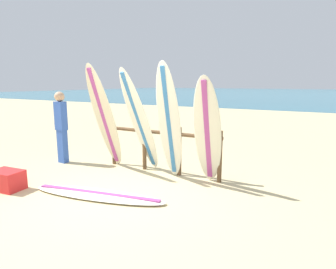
{
  "coord_description": "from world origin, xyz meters",
  "views": [
    {
      "loc": [
        3.22,
        -3.7,
        1.96
      ],
      "look_at": [
        0.04,
        1.91,
        0.8
      ],
      "focal_mm": 30.87,
      "sensor_mm": 36.0,
      "label": 1
    }
  ],
  "objects": [
    {
      "name": "surfboard_rack",
      "position": [
        0.04,
        1.61,
        0.65
      ],
      "size": [
        2.8,
        0.09,
        1.04
      ],
      "color": "brown",
      "rests_on": "ground"
    },
    {
      "name": "cooler_box",
      "position": [
        -1.92,
        -0.73,
        0.18
      ],
      "size": [
        0.64,
        0.46,
        0.36
      ],
      "primitive_type": "cube",
      "rotation": [
        0.0,
        0.0,
        0.11
      ],
      "color": "red",
      "rests_on": "ground"
    },
    {
      "name": "surfboard_leaning_center",
      "position": [
        1.23,
        1.32,
        1.05
      ],
      "size": [
        0.61,
        0.79,
        2.11
      ],
      "color": "silver",
      "rests_on": "ground"
    },
    {
      "name": "ground_plane",
      "position": [
        0.0,
        0.0,
        0.0
      ],
      "size": [
        120.0,
        120.0,
        0.0
      ],
      "primitive_type": "plane",
      "color": "#CCB784"
    },
    {
      "name": "surfboard_leaning_left",
      "position": [
        -0.33,
        1.33,
        1.14
      ],
      "size": [
        0.64,
        1.14,
        2.28
      ],
      "color": "white",
      "rests_on": "ground"
    },
    {
      "name": "surfboard_leaning_center_left",
      "position": [
        0.46,
        1.21,
        1.19
      ],
      "size": [
        0.57,
        0.83,
        2.37
      ],
      "color": "white",
      "rests_on": "ground"
    },
    {
      "name": "beachgoer_standing",
      "position": [
        -2.49,
        1.08,
        0.97
      ],
      "size": [
        0.29,
        0.24,
        1.75
      ],
      "color": "#3359B2",
      "rests_on": "ground"
    },
    {
      "name": "surfboard_leaning_far_left",
      "position": [
        -1.18,
        1.18,
        1.19
      ],
      "size": [
        0.56,
        1.0,
        2.37
      ],
      "color": "beige",
      "rests_on": "ground"
    },
    {
      "name": "surfboard_lying_on_sand",
      "position": [
        -0.21,
        -0.15,
        0.04
      ],
      "size": [
        2.59,
        1.02,
        0.08
      ],
      "color": "white",
      "rests_on": "ground"
    },
    {
      "name": "ocean_water",
      "position": [
        0.0,
        58.0,
        0.0
      ],
      "size": [
        120.0,
        80.0,
        0.01
      ],
      "primitive_type": "cube",
      "color": "teal",
      "rests_on": "ground"
    }
  ]
}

